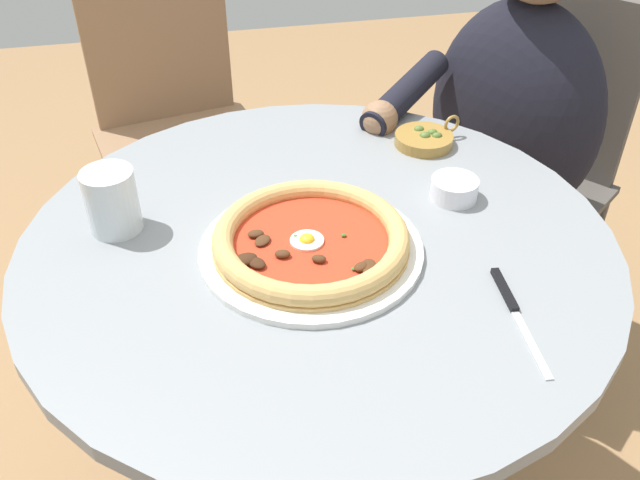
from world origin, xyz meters
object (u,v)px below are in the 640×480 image
olive_pan (425,139)px  cafe_chair_diner (530,154)px  diner_person (498,192)px  steak_knife (512,304)px  ramekin_capers (454,188)px  pizza_on_plate (311,241)px  water_glass (113,205)px  dining_table (318,318)px  cafe_chair_spare_near (176,114)px

olive_pan → cafe_chair_diner: bearing=-147.1°
diner_person → steak_knife: bearing=63.6°
steak_knife → ramekin_capers: 0.26m
pizza_on_plate → water_glass: 0.30m
steak_knife → ramekin_capers: ramekin_capers is taller
pizza_on_plate → steak_knife: pizza_on_plate is taller
dining_table → cafe_chair_spare_near: cafe_chair_spare_near is taller
pizza_on_plate → ramekin_capers: pizza_on_plate is taller
pizza_on_plate → diner_person: (-0.53, -0.43, -0.26)m
diner_person → cafe_chair_spare_near: diner_person is taller
steak_knife → pizza_on_plate: bearing=-36.4°
steak_knife → diner_person: size_ratio=0.18×
olive_pan → cafe_chair_diner: size_ratio=0.14×
steak_knife → diner_person: bearing=-116.4°
water_glass → ramekin_capers: water_glass is taller
olive_pan → diner_person: 0.40m
diner_person → cafe_chair_diner: diner_person is taller
water_glass → cafe_chair_spare_near: 0.88m
ramekin_capers → cafe_chair_diner: (-0.39, -0.42, -0.22)m
ramekin_capers → cafe_chair_diner: cafe_chair_diner is taller
steak_knife → dining_table: bearing=-44.4°
diner_person → ramekin_capers: bearing=50.8°
ramekin_capers → diner_person: bearing=-129.2°
steak_knife → cafe_chair_diner: size_ratio=0.22×
diner_person → cafe_chair_spare_near: bearing=-36.5°
pizza_on_plate → olive_pan: 0.38m
dining_table → diner_person: bearing=-142.8°
pizza_on_plate → cafe_chair_spare_near: size_ratio=0.37×
dining_table → cafe_chair_diner: bearing=-143.0°
pizza_on_plate → ramekin_capers: 0.27m
steak_knife → cafe_chair_spare_near: 1.22m
diner_person → cafe_chair_spare_near: size_ratio=1.29×
water_glass → steak_knife: bearing=150.0°
ramekin_capers → cafe_chair_diner: 0.62m
pizza_on_plate → cafe_chair_diner: cafe_chair_diner is taller
pizza_on_plate → steak_knife: (-0.23, 0.17, -0.02)m
dining_table → olive_pan: size_ratio=6.91×
dining_table → steak_knife: 0.35m
dining_table → cafe_chair_diner: size_ratio=0.99×
olive_pan → cafe_chair_spare_near: (0.45, -0.68, -0.23)m
diner_person → cafe_chair_diner: size_ratio=1.24×
steak_knife → ramekin_capers: bearing=-94.7°
ramekin_capers → diner_person: (-0.28, -0.34, -0.26)m
ramekin_capers → cafe_chair_spare_near: bearing=-63.5°
olive_pan → diner_person: bearing=-148.6°
cafe_chair_spare_near → steak_knife: bearing=110.0°
pizza_on_plate → water_glass: bearing=-23.8°
diner_person → cafe_chair_diner: 0.15m
cafe_chair_diner → diner_person: bearing=36.3°
water_glass → steak_knife: (-0.51, 0.29, -0.04)m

